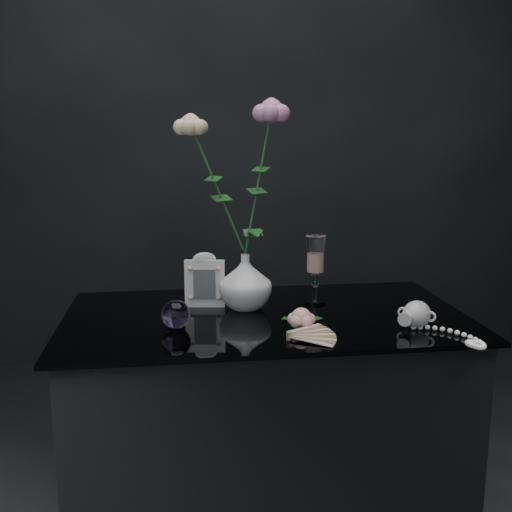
{
  "coord_description": "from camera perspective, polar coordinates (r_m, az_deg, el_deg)",
  "views": [
    {
      "loc": [
        -0.23,
        -1.45,
        1.23
      ],
      "look_at": [
        -0.03,
        0.04,
        0.92
      ],
      "focal_mm": 42.0,
      "sensor_mm": 36.0,
      "label": 1
    }
  ],
  "objects": [
    {
      "name": "table",
      "position": [
        1.74,
        0.86,
        -17.66
      ],
      "size": [
        1.05,
        0.58,
        0.76
      ],
      "color": "black",
      "rests_on": "ground"
    },
    {
      "name": "paperweight",
      "position": [
        1.48,
        -7.65,
        -5.54
      ],
      "size": [
        0.09,
        0.09,
        0.07
      ],
      "primitive_type": null,
      "rotation": [
        0.0,
        0.0,
        -0.35
      ],
      "color": "#8E6CAF",
      "rests_on": "table"
    },
    {
      "name": "paper_fan",
      "position": [
        1.4,
        3.18,
        -7.52
      ],
      "size": [
        0.25,
        0.21,
        0.02
      ],
      "primitive_type": null,
      "rotation": [
        0.0,
        0.0,
        -0.19
      ],
      "color": "#F3DDC2",
      "rests_on": "table"
    },
    {
      "name": "pearl_jar",
      "position": [
        1.53,
        15.06,
        -5.28
      ],
      "size": [
        0.34,
        0.34,
        0.07
      ],
      "primitive_type": null,
      "rotation": [
        0.0,
        0.0,
        -0.67
      ],
      "color": "silver",
      "rests_on": "table"
    },
    {
      "name": "roses",
      "position": [
        1.57,
        -1.73,
        7.91
      ],
      "size": [
        0.29,
        0.12,
        0.46
      ],
      "color": "beige",
      "rests_on": "vase"
    },
    {
      "name": "picture_frame",
      "position": [
        1.64,
        -4.91,
        -2.26
      ],
      "size": [
        0.12,
        0.1,
        0.15
      ],
      "primitive_type": null,
      "rotation": [
        0.0,
        0.0,
        -0.14
      ],
      "color": "white",
      "rests_on": "table"
    },
    {
      "name": "vase",
      "position": [
        1.62,
        -1.03,
        -2.46
      ],
      "size": [
        0.15,
        0.15,
        0.15
      ],
      "primitive_type": "imported",
      "rotation": [
        0.0,
        0.0,
        0.03
      ],
      "color": "white",
      "rests_on": "table"
    },
    {
      "name": "loose_rose",
      "position": [
        1.47,
        4.34,
        -5.92
      ],
      "size": [
        0.13,
        0.16,
        0.05
      ],
      "primitive_type": null,
      "rotation": [
        0.0,
        0.0,
        0.1
      ],
      "color": "#FFB0A4",
      "rests_on": "table"
    },
    {
      "name": "wine_glass",
      "position": [
        1.67,
        5.66,
        -1.31
      ],
      "size": [
        0.08,
        0.08,
        0.19
      ],
      "primitive_type": null,
      "rotation": [
        0.0,
        0.0,
        -0.35
      ],
      "color": "white",
      "rests_on": "table"
    }
  ]
}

